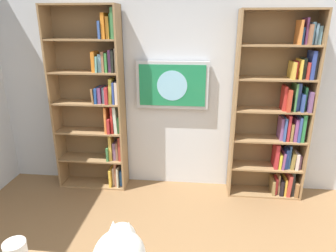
% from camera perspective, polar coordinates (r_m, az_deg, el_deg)
% --- Properties ---
extents(wall_back, '(4.52, 0.06, 2.70)m').
position_cam_1_polar(wall_back, '(3.61, 2.01, 8.74)').
color(wall_back, silver).
rests_on(wall_back, ground).
extents(bookshelf_left, '(0.85, 0.28, 2.13)m').
position_cam_1_polar(bookshelf_left, '(3.64, 20.50, 2.11)').
color(bookshelf_left, '#937047').
rests_on(bookshelf_left, ground).
extents(bookshelf_right, '(0.84, 0.28, 2.19)m').
position_cam_1_polar(bookshelf_right, '(3.69, -13.29, 4.57)').
color(bookshelf_right, '#937047').
rests_on(bookshelf_right, ground).
extents(wall_mounted_tv, '(0.84, 0.07, 0.55)m').
position_cam_1_polar(wall_mounted_tv, '(3.54, 0.83, 7.74)').
color(wall_mounted_tv, '#B7B7BC').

